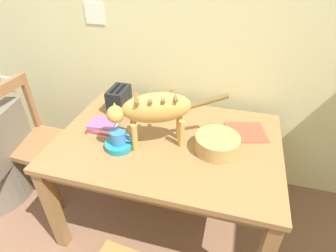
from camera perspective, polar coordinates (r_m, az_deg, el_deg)
name	(u,v)px	position (r m, az deg, el deg)	size (l,w,h in m)	color
wall_rear	(174,28)	(2.07, 1.21, 19.93)	(4.68, 0.11, 2.50)	beige
dining_table	(168,149)	(1.76, 0.00, -4.94)	(1.39, 0.95, 0.74)	olive
cat	(154,110)	(1.53, -2.92, 3.40)	(0.65, 0.33, 0.35)	#C59547
saucer_bowl	(119,145)	(1.66, -10.23, -3.93)	(0.17, 0.17, 0.04)	teal
coffee_mug	(119,137)	(1.62, -10.35, -2.28)	(0.14, 0.10, 0.08)	#3376BD
magazine	(246,132)	(1.83, 16.07, -1.24)	(0.25, 0.23, 0.01)	#D44731
book_stack	(103,127)	(1.81, -13.52, -0.13)	(0.18, 0.14, 0.07)	silver
wicker_basket	(217,143)	(1.62, 10.36, -3.62)	(0.26, 0.26, 0.10)	tan
toaster	(119,99)	(2.00, -10.27, 5.58)	(0.12, 0.20, 0.18)	black
wooden_chair_near	(37,142)	(2.36, -25.84, -3.09)	(0.44, 0.44, 0.95)	#91633C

